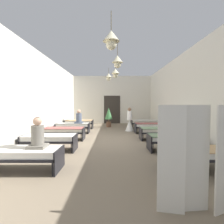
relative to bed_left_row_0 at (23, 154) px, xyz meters
The scene contains 17 objects.
ground_plane 4.46m from the bed_left_row_0, 58.99° to the left, with size 7.27×14.28×0.10m, color #7A6B56.
room_shell 5.95m from the bed_left_row_0, 66.47° to the left, with size 7.07×13.88×4.11m.
bed_left_row_0 is the anchor object (origin of this frame).
bed_right_row_0 4.57m from the bed_left_row_0, ahead, with size 1.90×0.84×0.57m.
bed_left_row_1 1.90m from the bed_left_row_0, 90.00° to the left, with size 1.90×0.84×0.57m.
bed_right_row_1 4.95m from the bed_left_row_0, 22.58° to the left, with size 1.90×0.84×0.57m.
bed_left_row_2 3.80m from the bed_left_row_0, 90.00° to the left, with size 1.90×0.84×0.57m.
bed_right_row_2 5.94m from the bed_left_row_0, 39.75° to the left, with size 1.90×0.84×0.57m.
bed_left_row_3 5.70m from the bed_left_row_0, 90.00° to the left, with size 1.90×0.84×0.57m.
bed_right_row_3 7.31m from the bed_left_row_0, 51.29° to the left, with size 1.90×0.84×0.57m.
bed_left_row_4 7.60m from the bed_left_row_0, 90.00° to the left, with size 1.90×0.84×0.57m.
bed_right_row_4 8.87m from the bed_left_row_0, 58.99° to the left, with size 1.90×0.84×0.57m.
nurse_near_aisle 7.28m from the bed_left_row_0, 62.32° to the left, with size 0.52×0.52×1.49m.
patient_seated_primary 0.56m from the bed_left_row_0, 12.50° to the left, with size 0.44×0.44×0.80m.
patient_seated_secondary 5.68m from the bed_left_row_0, 86.46° to the left, with size 0.44×0.44×0.80m.
potted_plant 8.52m from the bed_left_row_0, 76.16° to the left, with size 0.54×0.54×1.41m.
privacy_screen 4.02m from the bed_left_row_0, 25.18° to the right, with size 1.25×0.19×1.70m.
Camera 1 is at (-0.01, -8.16, 1.72)m, focal length 27.72 mm.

